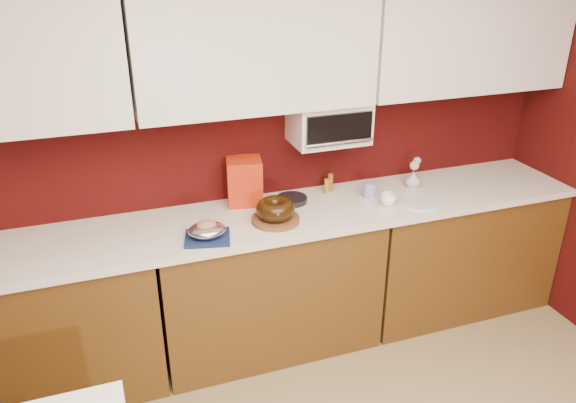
% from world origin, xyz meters
% --- Properties ---
extents(wall_back, '(4.00, 0.02, 2.50)m').
position_xyz_m(wall_back, '(0.00, 2.25, 1.25)').
color(wall_back, '#3B0908').
rests_on(wall_back, floor).
extents(base_cabinet_left, '(1.31, 0.58, 0.86)m').
position_xyz_m(base_cabinet_left, '(-1.33, 1.94, 0.43)').
color(base_cabinet_left, '#553511').
rests_on(base_cabinet_left, floor).
extents(base_cabinet_center, '(1.31, 0.58, 0.86)m').
position_xyz_m(base_cabinet_center, '(0.00, 1.94, 0.43)').
color(base_cabinet_center, '#553511').
rests_on(base_cabinet_center, floor).
extents(base_cabinet_right, '(1.31, 0.58, 0.86)m').
position_xyz_m(base_cabinet_right, '(1.33, 1.94, 0.43)').
color(base_cabinet_right, '#553511').
rests_on(base_cabinet_right, floor).
extents(countertop, '(4.00, 0.62, 0.04)m').
position_xyz_m(countertop, '(0.00, 1.94, 0.88)').
color(countertop, silver).
rests_on(countertop, base_cabinet_center).
extents(upper_cabinet_center, '(1.31, 0.33, 0.70)m').
position_xyz_m(upper_cabinet_center, '(0.00, 2.08, 1.85)').
color(upper_cabinet_center, white).
rests_on(upper_cabinet_center, wall_back).
extents(upper_cabinet_right, '(1.31, 0.33, 0.70)m').
position_xyz_m(upper_cabinet_right, '(1.33, 2.08, 1.85)').
color(upper_cabinet_right, white).
rests_on(upper_cabinet_right, wall_back).
extents(toaster_oven, '(0.45, 0.30, 0.25)m').
position_xyz_m(toaster_oven, '(0.45, 2.10, 1.38)').
color(toaster_oven, white).
rests_on(toaster_oven, upper_cabinet_center).
extents(toaster_oven_door, '(0.40, 0.02, 0.18)m').
position_xyz_m(toaster_oven_door, '(0.45, 1.94, 1.38)').
color(toaster_oven_door, black).
rests_on(toaster_oven_door, toaster_oven).
extents(toaster_oven_handle, '(0.42, 0.02, 0.02)m').
position_xyz_m(toaster_oven_handle, '(0.45, 1.93, 1.30)').
color(toaster_oven_handle, silver).
rests_on(toaster_oven_handle, toaster_oven).
extents(cake_base, '(0.36, 0.36, 0.03)m').
position_xyz_m(cake_base, '(0.03, 1.85, 0.91)').
color(cake_base, brown).
rests_on(cake_base, countertop).
extents(bundt_cake, '(0.26, 0.26, 0.09)m').
position_xyz_m(bundt_cake, '(0.03, 1.85, 0.98)').
color(bundt_cake, black).
rests_on(bundt_cake, cake_base).
extents(navy_towel, '(0.28, 0.25, 0.02)m').
position_xyz_m(navy_towel, '(-0.38, 1.77, 0.91)').
color(navy_towel, '#14234D').
rests_on(navy_towel, countertop).
extents(foil_ham_nest, '(0.25, 0.23, 0.07)m').
position_xyz_m(foil_ham_nest, '(-0.38, 1.77, 0.96)').
color(foil_ham_nest, silver).
rests_on(foil_ham_nest, navy_towel).
extents(roasted_ham, '(0.12, 0.11, 0.07)m').
position_xyz_m(roasted_ham, '(-0.38, 1.77, 0.98)').
color(roasted_ham, '#BA7055').
rests_on(roasted_ham, foil_ham_nest).
extents(pandoro_box, '(0.24, 0.22, 0.28)m').
position_xyz_m(pandoro_box, '(-0.06, 2.16, 1.04)').
color(pandoro_box, '#A90D0B').
rests_on(pandoro_box, countertop).
extents(dark_pan, '(0.23, 0.23, 0.03)m').
position_xyz_m(dark_pan, '(0.21, 2.07, 0.92)').
color(dark_pan, black).
rests_on(dark_pan, countertop).
extents(coffee_mug, '(0.11, 0.11, 0.09)m').
position_xyz_m(coffee_mug, '(0.74, 1.84, 0.95)').
color(coffee_mug, white).
rests_on(coffee_mug, countertop).
extents(blue_jar, '(0.09, 0.09, 0.10)m').
position_xyz_m(blue_jar, '(0.69, 1.99, 0.95)').
color(blue_jar, navy).
rests_on(blue_jar, countertop).
extents(flower_vase, '(0.10, 0.10, 0.12)m').
position_xyz_m(flower_vase, '(1.03, 2.03, 0.96)').
color(flower_vase, silver).
rests_on(flower_vase, countertop).
extents(flower_pink, '(0.06, 0.06, 0.06)m').
position_xyz_m(flower_pink, '(1.03, 2.03, 1.05)').
color(flower_pink, pink).
rests_on(flower_pink, flower_vase).
extents(flower_blue, '(0.05, 0.05, 0.05)m').
position_xyz_m(flower_blue, '(1.06, 2.05, 1.07)').
color(flower_blue, '#87A0D8').
rests_on(flower_blue, flower_vase).
extents(china_plate, '(0.23, 0.23, 0.01)m').
position_xyz_m(china_plate, '(0.93, 1.78, 0.91)').
color(china_plate, silver).
rests_on(china_plate, countertop).
extents(amber_bottle, '(0.04, 0.04, 0.10)m').
position_xyz_m(amber_bottle, '(0.46, 2.12, 0.95)').
color(amber_bottle, '#97681B').
rests_on(amber_bottle, countertop).
extents(amber_bottle_tall, '(0.04, 0.04, 0.12)m').
position_xyz_m(amber_bottle_tall, '(0.50, 2.15, 0.96)').
color(amber_bottle_tall, brown).
rests_on(amber_bottle_tall, countertop).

